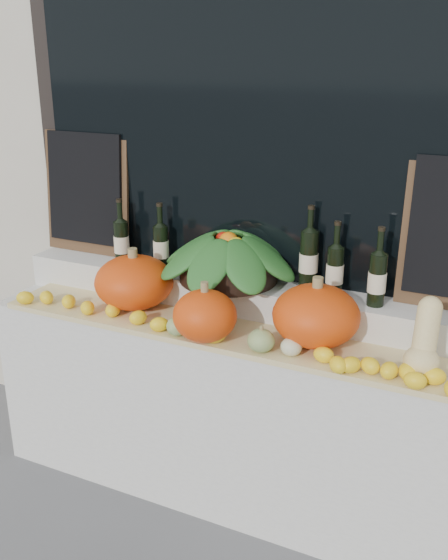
# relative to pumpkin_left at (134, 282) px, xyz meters

# --- Properties ---
(storefront_facade) EXTENTS (7.00, 0.94, 4.50)m
(storefront_facade) POSITION_rel_pumpkin_left_xyz_m (0.47, 0.78, 1.22)
(storefront_facade) COLOR beige
(storefront_facade) RESTS_ON ground
(display_sill) EXTENTS (2.30, 0.55, 0.88)m
(display_sill) POSITION_rel_pumpkin_left_xyz_m (0.47, 0.06, -0.59)
(display_sill) COLOR silver
(display_sill) RESTS_ON ground
(rear_tier) EXTENTS (2.30, 0.25, 0.16)m
(rear_tier) POSITION_rel_pumpkin_left_xyz_m (0.47, 0.21, -0.07)
(rear_tier) COLOR silver
(rear_tier) RESTS_ON display_sill
(straw_bedding) EXTENTS (2.10, 0.32, 0.02)m
(straw_bedding) POSITION_rel_pumpkin_left_xyz_m (0.47, -0.07, -0.14)
(straw_bedding) COLOR tan
(straw_bedding) RESTS_ON display_sill
(pumpkin_left) EXTENTS (0.41, 0.41, 0.25)m
(pumpkin_left) POSITION_rel_pumpkin_left_xyz_m (0.00, 0.00, 0.00)
(pumpkin_left) COLOR #E8480C
(pumpkin_left) RESTS_ON straw_bedding
(pumpkin_right) EXTENTS (0.38, 0.38, 0.25)m
(pumpkin_right) POSITION_rel_pumpkin_left_xyz_m (0.89, -0.02, 0.00)
(pumpkin_right) COLOR #E8480C
(pumpkin_right) RESTS_ON straw_bedding
(pumpkin_center) EXTENTS (0.31, 0.31, 0.22)m
(pumpkin_center) POSITION_rel_pumpkin_left_xyz_m (0.46, -0.18, -0.02)
(pumpkin_center) COLOR #E8480C
(pumpkin_center) RESTS_ON straw_bedding
(butternut_squash) EXTENTS (0.13, 0.20, 0.28)m
(butternut_squash) POSITION_rel_pumpkin_left_xyz_m (1.32, -0.08, 0.00)
(butternut_squash) COLOR #EDD28B
(butternut_squash) RESTS_ON straw_bedding
(decorative_gourds) EXTENTS (0.59, 0.14, 0.17)m
(decorative_gourds) POSITION_rel_pumpkin_left_xyz_m (0.55, -0.18, -0.07)
(decorative_gourds) COLOR #33681F
(decorative_gourds) RESTS_ON straw_bedding
(lemon_heap) EXTENTS (2.20, 0.16, 0.06)m
(lemon_heap) POSITION_rel_pumpkin_left_xyz_m (0.47, -0.18, -0.09)
(lemon_heap) COLOR yellow
(lemon_heap) RESTS_ON straw_bedding
(produce_bowl) EXTENTS (0.69, 0.69, 0.24)m
(produce_bowl) POSITION_rel_pumpkin_left_xyz_m (0.40, 0.19, 0.13)
(produce_bowl) COLOR black
(produce_bowl) RESTS_ON rear_tier
(wine_bottle_far_left) EXTENTS (0.08, 0.08, 0.32)m
(wine_bottle_far_left) POSITION_rel_pumpkin_left_xyz_m (-0.19, 0.19, 0.12)
(wine_bottle_far_left) COLOR black
(wine_bottle_far_left) RESTS_ON rear_tier
(wine_bottle_near_left) EXTENTS (0.08, 0.08, 0.32)m
(wine_bottle_near_left) POSITION_rel_pumpkin_left_xyz_m (0.02, 0.21, 0.12)
(wine_bottle_near_left) COLOR black
(wine_bottle_near_left) RESTS_ON rear_tier
(wine_bottle_tall) EXTENTS (0.08, 0.08, 0.38)m
(wine_bottle_tall) POSITION_rel_pumpkin_left_xyz_m (0.76, 0.24, 0.15)
(wine_bottle_tall) COLOR black
(wine_bottle_tall) RESTS_ON rear_tier
(wine_bottle_near_right) EXTENTS (0.08, 0.08, 0.33)m
(wine_bottle_near_right) POSITION_rel_pumpkin_left_xyz_m (0.89, 0.21, 0.12)
(wine_bottle_near_right) COLOR black
(wine_bottle_near_right) RESTS_ON rear_tier
(wine_bottle_far_right) EXTENTS (0.08, 0.08, 0.34)m
(wine_bottle_far_right) POSITION_rel_pumpkin_left_xyz_m (1.08, 0.17, 0.13)
(wine_bottle_far_right) COLOR black
(wine_bottle_far_right) RESTS_ON rear_tier
(chalkboard_left) EXTENTS (0.50, 0.08, 0.62)m
(chalkboard_left) POSITION_rel_pumpkin_left_xyz_m (-0.45, 0.27, 0.34)
(chalkboard_left) COLOR #4C331E
(chalkboard_left) RESTS_ON rear_tier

